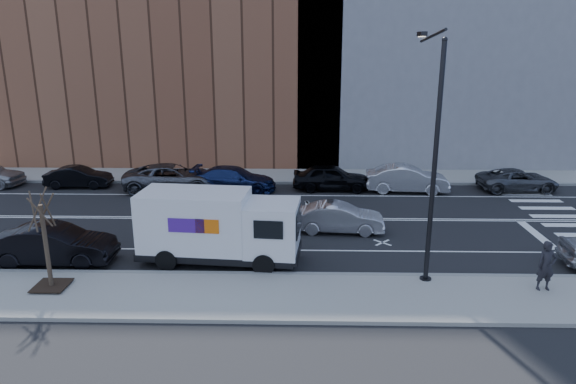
{
  "coord_description": "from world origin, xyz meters",
  "views": [
    {
      "loc": [
        2.12,
        -25.46,
        8.79
      ],
      "look_at": [
        1.56,
        0.21,
        1.4
      ],
      "focal_mm": 32.0,
      "sensor_mm": 36.0,
      "label": 1
    }
  ],
  "objects_px": {
    "driving_sedan": "(339,218)",
    "far_parked_b": "(79,177)",
    "fedex_van": "(218,226)",
    "pedestrian": "(546,266)"
  },
  "relations": [
    {
      "from": "far_parked_b",
      "to": "pedestrian",
      "type": "xyz_separation_m",
      "value": [
        23.04,
        -14.08,
        0.41
      ]
    },
    {
      "from": "far_parked_b",
      "to": "driving_sedan",
      "type": "distance_m",
      "value": 17.82
    },
    {
      "from": "far_parked_b",
      "to": "driving_sedan",
      "type": "height_order",
      "value": "driving_sedan"
    },
    {
      "from": "fedex_van",
      "to": "far_parked_b",
      "type": "bearing_deg",
      "value": 138.23
    },
    {
      "from": "fedex_van",
      "to": "far_parked_b",
      "type": "xyz_separation_m",
      "value": [
        -10.73,
        11.51,
        -0.92
      ]
    },
    {
      "from": "fedex_van",
      "to": "pedestrian",
      "type": "relative_size",
      "value": 3.65
    },
    {
      "from": "driving_sedan",
      "to": "pedestrian",
      "type": "bearing_deg",
      "value": -128.32
    },
    {
      "from": "far_parked_b",
      "to": "driving_sedan",
      "type": "relative_size",
      "value": 0.95
    },
    {
      "from": "far_parked_b",
      "to": "pedestrian",
      "type": "distance_m",
      "value": 27.0
    },
    {
      "from": "driving_sedan",
      "to": "far_parked_b",
      "type": "bearing_deg",
      "value": 67.91
    }
  ]
}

